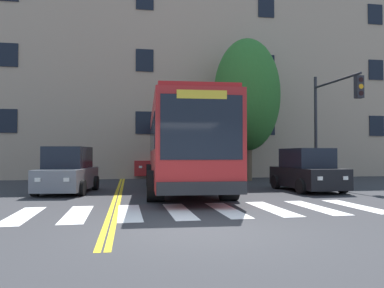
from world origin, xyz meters
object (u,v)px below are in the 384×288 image
at_px(car_red_behind_bus, 150,164).
at_px(street_tree_curbside_large, 247,95).
at_px(city_bus, 182,145).
at_px(car_grey_near_lane, 68,172).
at_px(traffic_light_near_corner, 332,109).
at_px(car_black_far_lane, 307,171).

distance_m(car_red_behind_bus, street_tree_curbside_large, 8.06).
bearing_deg(car_red_behind_bus, city_bus, -85.33).
bearing_deg(street_tree_curbside_large, car_grey_near_lane, -149.65).
distance_m(city_bus, traffic_light_near_corner, 8.17).
height_order(city_bus, street_tree_curbside_large, street_tree_curbside_large).
relative_size(car_black_far_lane, traffic_light_near_corner, 0.67).
xyz_separation_m(city_bus, street_tree_curbside_large, (4.53, 5.30, 3.02)).
xyz_separation_m(car_red_behind_bus, street_tree_curbside_large, (5.33, -4.42, 4.12)).
relative_size(car_grey_near_lane, traffic_light_near_corner, 0.69).
xyz_separation_m(car_grey_near_lane, street_tree_curbside_large, (9.14, 5.35, 4.13)).
xyz_separation_m(traffic_light_near_corner, street_tree_curbside_large, (-3.25, 3.66, 1.18)).
relative_size(city_bus, traffic_light_near_corner, 1.96).
height_order(car_black_far_lane, car_red_behind_bus, car_red_behind_bus).
xyz_separation_m(car_grey_near_lane, car_red_behind_bus, (3.81, 9.77, 0.00)).
xyz_separation_m(car_black_far_lane, car_red_behind_bus, (-5.95, 10.60, 0.02)).
distance_m(city_bus, street_tree_curbside_large, 7.60).
relative_size(car_grey_near_lane, car_red_behind_bus, 0.87).
relative_size(car_grey_near_lane, car_black_far_lane, 1.03).
height_order(city_bus, car_red_behind_bus, city_bus).
height_order(traffic_light_near_corner, street_tree_curbside_large, street_tree_curbside_large).
distance_m(city_bus, car_black_far_lane, 5.35).
bearing_deg(car_black_far_lane, street_tree_curbside_large, 95.75).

